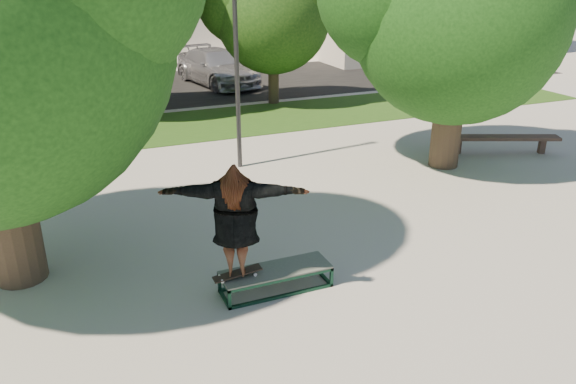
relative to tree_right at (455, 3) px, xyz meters
name	(u,v)px	position (x,y,z in m)	size (l,w,h in m)	color
ground	(274,258)	(-5.92, -3.08, -4.09)	(120.00, 120.00, 0.00)	#ABA79D
grass_strip	(198,125)	(-4.92, 6.42, -4.08)	(30.00, 4.00, 0.02)	#224A15
asphalt_strip	(137,90)	(-5.92, 12.92, -4.09)	(40.00, 8.00, 0.01)	black
tree_right	(455,3)	(0.00, 0.00, 0.00)	(6.24, 5.33, 6.51)	#38281E
bg_tree_right	(270,8)	(-1.48, 8.48, -0.60)	(5.04, 4.31, 5.43)	#38281E
lamppost	(236,44)	(-4.92, 1.92, -0.94)	(0.25, 0.15, 6.11)	#2D2D30
grind_box	(276,279)	(-6.27, -4.09, -3.90)	(1.80, 0.60, 0.38)	#103122
skater_rig	(235,220)	(-6.92, -4.09, -2.74)	(2.29, 1.43, 1.89)	white
bench	(501,139)	(2.21, 0.17, -3.68)	(3.14, 1.65, 0.49)	#4F3A2F
car_silver_a	(20,92)	(-10.34, 11.12, -3.45)	(1.51, 3.76, 1.28)	silver
car_dark	(105,74)	(-7.10, 13.34, -3.39)	(1.49, 4.28, 1.41)	black
car_grey	(84,74)	(-7.92, 13.42, -3.33)	(2.52, 5.47, 1.52)	slate
car_silver_b	(217,67)	(-2.37, 12.88, -3.33)	(2.13, 5.23, 1.52)	#A7A7AC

